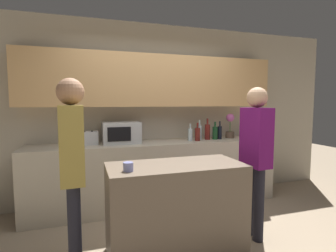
{
  "coord_description": "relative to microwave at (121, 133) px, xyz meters",
  "views": [
    {
      "loc": [
        -1.0,
        -2.25,
        1.51
      ],
      "look_at": [
        -0.17,
        0.36,
        1.26
      ],
      "focal_mm": 28.0,
      "sensor_mm": 36.0,
      "label": 1
    }
  ],
  "objects": [
    {
      "name": "back_wall",
      "position": [
        0.51,
        0.2,
        0.45
      ],
      "size": [
        6.4,
        0.4,
        2.7
      ],
      "color": "#B2A893",
      "rests_on": "ground_plane"
    },
    {
      "name": "back_counter",
      "position": [
        0.51,
        -0.07,
        -0.62
      ],
      "size": [
        3.6,
        0.62,
        0.94
      ],
      "color": "#B7AD99",
      "rests_on": "ground_plane"
    },
    {
      "name": "kitchen_island",
      "position": [
        0.34,
        -1.35,
        -0.63
      ],
      "size": [
        1.32,
        0.61,
        0.91
      ],
      "color": "brown",
      "rests_on": "ground_plane"
    },
    {
      "name": "microwave",
      "position": [
        0.0,
        0.0,
        0.0
      ],
      "size": [
        0.52,
        0.39,
        0.3
      ],
      "color": "#B7BABC",
      "rests_on": "back_counter"
    },
    {
      "name": "toaster",
      "position": [
        -0.45,
        0.0,
        -0.06
      ],
      "size": [
        0.26,
        0.16,
        0.18
      ],
      "color": "silver",
      "rests_on": "back_counter"
    },
    {
      "name": "potted_plant",
      "position": [
        1.75,
        0.0,
        0.05
      ],
      "size": [
        0.14,
        0.14,
        0.4
      ],
      "color": "brown",
      "rests_on": "back_counter"
    },
    {
      "name": "bottle_0",
      "position": [
        1.02,
        -0.1,
        -0.05
      ],
      "size": [
        0.07,
        0.07,
        0.26
      ],
      "color": "silver",
      "rests_on": "back_counter"
    },
    {
      "name": "bottle_1",
      "position": [
        1.12,
        -0.13,
        -0.05
      ],
      "size": [
        0.08,
        0.08,
        0.27
      ],
      "color": "maroon",
      "rests_on": "back_counter"
    },
    {
      "name": "bottle_2",
      "position": [
        1.21,
        -0.0,
        -0.03
      ],
      "size": [
        0.07,
        0.07,
        0.3
      ],
      "color": "silver",
      "rests_on": "back_counter"
    },
    {
      "name": "bottle_3",
      "position": [
        1.32,
        -0.05,
        -0.02
      ],
      "size": [
        0.08,
        0.08,
        0.33
      ],
      "color": "maroon",
      "rests_on": "back_counter"
    },
    {
      "name": "bottle_4",
      "position": [
        1.44,
        -0.07,
        -0.04
      ],
      "size": [
        0.08,
        0.08,
        0.28
      ],
      "color": "#194723",
      "rests_on": "back_counter"
    },
    {
      "name": "bottle_5",
      "position": [
        1.53,
        -0.07,
        -0.04
      ],
      "size": [
        0.06,
        0.06,
        0.28
      ],
      "color": "black",
      "rests_on": "back_counter"
    },
    {
      "name": "cup_0",
      "position": [
        -0.14,
        -1.48,
        -0.13
      ],
      "size": [
        0.09,
        0.09,
        0.08
      ],
      "color": "#7E85C7",
      "rests_on": "kitchen_island"
    },
    {
      "name": "person_left",
      "position": [
        1.28,
        -1.31,
        -0.09
      ],
      "size": [
        0.22,
        0.35,
        1.67
      ],
      "rotation": [
        0.0,
        0.0,
        -4.67
      ],
      "color": "black",
      "rests_on": "ground_plane"
    },
    {
      "name": "person_center",
      "position": [
        -0.6,
        -1.39,
        -0.06
      ],
      "size": [
        0.22,
        0.35,
        1.71
      ],
      "rotation": [
        0.0,
        0.0,
        -1.53
      ],
      "color": "black",
      "rests_on": "ground_plane"
    }
  ]
}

